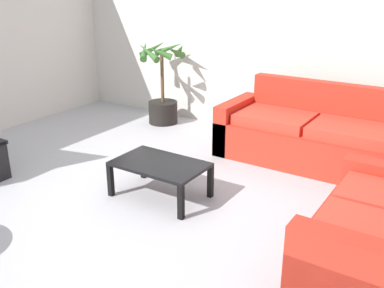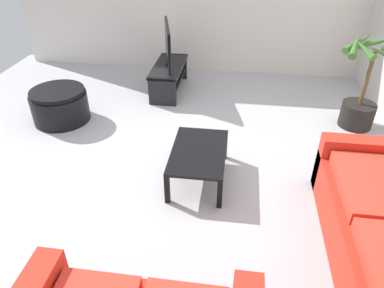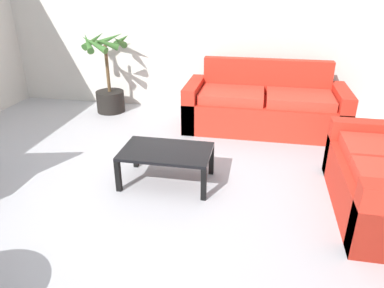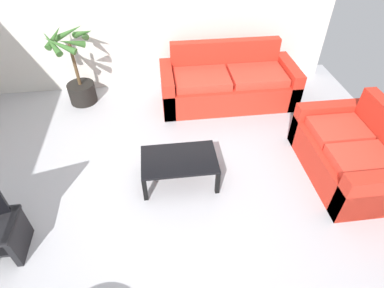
{
  "view_description": "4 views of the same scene",
  "coord_description": "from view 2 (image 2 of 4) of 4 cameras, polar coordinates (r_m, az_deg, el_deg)",
  "views": [
    {
      "loc": [
        2.59,
        -2.55,
        2.03
      ],
      "look_at": [
        0.39,
        0.85,
        0.52
      ],
      "focal_mm": 41.13,
      "sensor_mm": 36.0,
      "label": 1
    },
    {
      "loc": [
        3.2,
        0.94,
        2.44
      ],
      "look_at": [
        0.56,
        0.57,
        0.68
      ],
      "focal_mm": 33.17,
      "sensor_mm": 36.0,
      "label": 2
    },
    {
      "loc": [
        1.05,
        -2.55,
        1.92
      ],
      "look_at": [
        0.46,
        0.52,
        0.48
      ],
      "focal_mm": 33.75,
      "sensor_mm": 36.0,
      "label": 3
    },
    {
      "loc": [
        0.0,
        -2.07,
        2.93
      ],
      "look_at": [
        0.33,
        0.54,
        0.61
      ],
      "focal_mm": 29.28,
      "sensor_mm": 36.0,
      "label": 4
    }
  ],
  "objects": [
    {
      "name": "ottoman",
      "position": [
        5.2,
        -20.46,
        5.86
      ],
      "size": [
        0.76,
        0.76,
        0.45
      ],
      "color": "black",
      "rests_on": "ground"
    },
    {
      "name": "tv_stand",
      "position": [
        5.74,
        -3.73,
        11.16
      ],
      "size": [
        1.1,
        0.45,
        0.43
      ],
      "color": "black",
      "rests_on": "ground"
    },
    {
      "name": "tv",
      "position": [
        5.58,
        -3.88,
        15.68
      ],
      "size": [
        1.02,
        0.29,
        0.62
      ],
      "color": "black",
      "rests_on": "tv_stand"
    },
    {
      "name": "coffee_table",
      "position": [
        3.71,
        1.08,
        -1.63
      ],
      "size": [
        0.9,
        0.57,
        0.36
      ],
      "color": "black",
      "rests_on": "ground"
    },
    {
      "name": "ground_plane",
      "position": [
        4.14,
        -6.77,
        -3.12
      ],
      "size": [
        6.6,
        6.6,
        0.0
      ],
      "primitive_type": "plane",
      "color": "#B2B2B7"
    },
    {
      "name": "potted_palm",
      "position": [
        5.12,
        25.83,
        7.41
      ],
      "size": [
        0.8,
        0.78,
        1.23
      ],
      "color": "black",
      "rests_on": "ground"
    }
  ]
}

